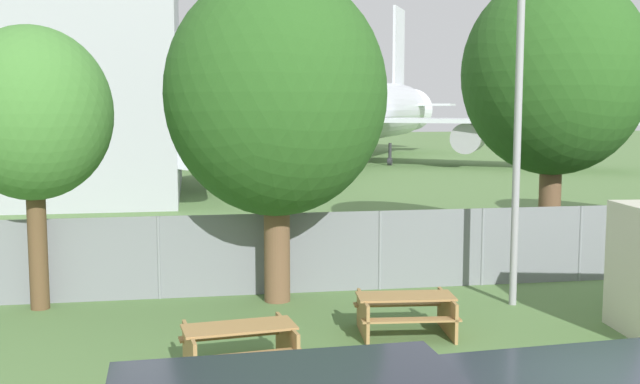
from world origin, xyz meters
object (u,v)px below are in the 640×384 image
at_px(airplane, 347,111).
at_px(tree_behind_benches, 554,75).
at_px(picnic_bench_open_grass, 239,343).
at_px(tree_near_hangar, 32,115).
at_px(tree_far_right, 276,95).
at_px(picnic_bench_near_cabin, 405,310).

bearing_deg(airplane, tree_behind_benches, 25.59).
distance_m(airplane, picnic_bench_open_grass, 43.30).
xyz_separation_m(picnic_bench_open_grass, tree_near_hangar, (-3.95, 4.55, 3.65)).
height_order(airplane, tree_far_right, airplane).
xyz_separation_m(airplane, tree_behind_benches, (-1.16, -33.75, 1.20)).
height_order(picnic_bench_open_grass, tree_behind_benches, tree_behind_benches).
relative_size(tree_near_hangar, tree_behind_benches, 0.74).
relative_size(picnic_bench_open_grass, tree_behind_benches, 0.24).
bearing_deg(picnic_bench_near_cabin, picnic_bench_open_grass, -155.65).
distance_m(airplane, tree_near_hangar, 40.03).
distance_m(picnic_bench_open_grass, tree_far_right, 6.05).
bearing_deg(picnic_bench_open_grass, tree_near_hangar, 130.96).
bearing_deg(tree_near_hangar, tree_behind_benches, 14.77).
distance_m(picnic_bench_open_grass, tree_behind_benches, 13.30).
height_order(picnic_bench_open_grass, tree_near_hangar, tree_near_hangar).
bearing_deg(picnic_bench_near_cabin, airplane, 79.63).
xyz_separation_m(tree_behind_benches, tree_far_right, (-8.34, -3.75, -0.65)).
bearing_deg(tree_behind_benches, airplane, 88.04).
xyz_separation_m(picnic_bench_near_cabin, tree_far_right, (-2.11, 2.87, 4.07)).
relative_size(picnic_bench_open_grass, tree_near_hangar, 0.33).
distance_m(tree_near_hangar, tree_behind_benches, 13.90).
bearing_deg(tree_far_right, airplane, 75.80).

